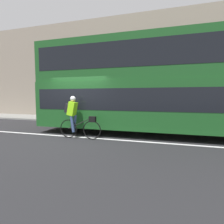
% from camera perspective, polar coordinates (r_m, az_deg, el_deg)
% --- Properties ---
extents(ground_plane, '(80.00, 80.00, 0.00)m').
position_cam_1_polar(ground_plane, '(7.31, -12.46, -8.33)').
color(ground_plane, '#232326').
extents(road_center_line, '(50.00, 0.14, 0.01)m').
position_cam_1_polar(road_center_line, '(7.49, -11.67, -7.95)').
color(road_center_line, silver).
rests_on(road_center_line, ground_plane).
extents(sidewalk_curb, '(60.00, 2.47, 0.10)m').
position_cam_1_polar(sidewalk_curb, '(12.03, -0.47, -2.71)').
color(sidewalk_curb, gray).
rests_on(sidewalk_curb, ground_plane).
extents(building_facade, '(60.00, 0.30, 7.51)m').
position_cam_1_polar(building_facade, '(13.41, 1.29, 13.96)').
color(building_facade, gray).
rests_on(building_facade, ground_plane).
extents(bus, '(11.17, 2.56, 4.12)m').
position_cam_1_polar(bus, '(7.91, 16.72, 9.25)').
color(bus, black).
rests_on(bus, ground_plane).
extents(cyclist_on_bike, '(1.78, 0.32, 1.70)m').
position_cam_1_polar(cyclist_on_bike, '(7.12, -11.79, -1.25)').
color(cyclist_on_bike, black).
rests_on(cyclist_on_bike, ground_plane).
extents(trash_bin, '(0.44, 0.44, 0.95)m').
position_cam_1_polar(trash_bin, '(11.55, 5.27, -0.42)').
color(trash_bin, '#194C23').
rests_on(trash_bin, sidewalk_curb).
extents(street_sign_post, '(0.36, 0.09, 2.71)m').
position_cam_1_polar(street_sign_post, '(13.31, -15.77, 4.58)').
color(street_sign_post, '#59595B').
rests_on(street_sign_post, sidewalk_curb).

